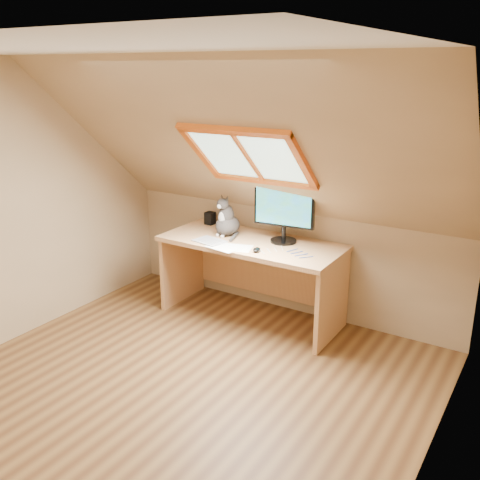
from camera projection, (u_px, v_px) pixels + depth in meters
The scene contains 10 objects.
ground at pixel (176, 392), 3.98m from camera, with size 3.50×3.50×0.00m, color brown.
room_shell at pixel (158, 209), 3.46m from camera, with size 3.52×3.52×2.41m.
desk at pixel (255, 262), 5.07m from camera, with size 1.70×0.74×0.78m.
monitor at pixel (284, 210), 4.81m from camera, with size 0.57×0.24×0.52m.
cat at pixel (227, 221), 5.06m from camera, with size 0.26×0.30×0.40m.
desk_speaker at pixel (210, 218), 5.44m from camera, with size 0.09×0.09×0.13m, color black.
graphics_tablet at pixel (210, 241), 4.91m from camera, with size 0.28×0.20×0.01m, color #B2B2B7.
mouse at pixel (257, 250), 4.65m from camera, with size 0.06×0.11×0.03m, color black.
papers at pixel (231, 247), 4.75m from camera, with size 0.33×0.27×0.00m.
cables at pixel (288, 252), 4.62m from camera, with size 0.51×0.26×0.01m.
Camera 1 is at (2.22, -2.66, 2.31)m, focal length 40.00 mm.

